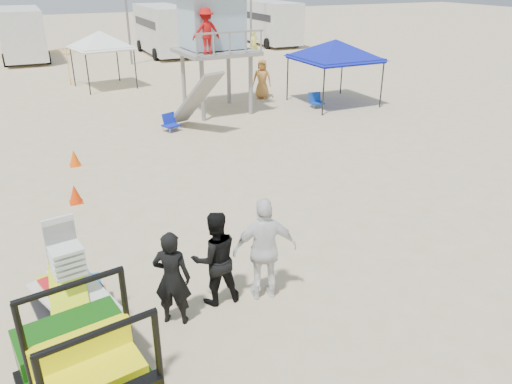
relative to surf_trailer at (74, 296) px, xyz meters
name	(u,v)px	position (x,y,z in m)	size (l,w,h in m)	color
ground	(306,338)	(3.32, -1.62, -0.77)	(140.00, 140.00, 0.00)	beige
surf_trailer	(74,296)	(0.00, 0.00, 0.00)	(1.40, 2.21, 1.88)	black
man_left	(172,278)	(1.51, -0.30, 0.09)	(0.63, 0.41, 1.72)	black
man_mid	(215,258)	(2.36, -0.05, 0.12)	(0.86, 0.67, 1.76)	black
man_right	(265,249)	(3.21, -0.30, 0.21)	(1.15, 0.48, 1.96)	white
lifeguard_tower	(212,27)	(7.04, 12.45, 2.66)	(3.02, 3.02, 4.60)	gray
canopy_blue	(336,43)	(12.27, 11.41, 1.87)	(3.18, 3.18, 3.19)	black
canopy_white_c	(100,34)	(3.65, 19.14, 1.86)	(2.95, 2.95, 3.18)	black
umbrella_b	(69,66)	(2.15, 20.51, 0.22)	(2.14, 2.18, 1.96)	#F3AB15
cone_near	(75,194)	(0.56, 5.37, -0.52)	(0.34, 0.34, 0.50)	#EE3807
cone_far	(74,158)	(0.87, 8.18, -0.52)	(0.34, 0.34, 0.50)	#FF5708
beach_chair_b	(170,122)	(4.54, 10.50, -0.45)	(0.69, 0.76, 0.64)	#1022B4
beach_chair_c	(316,100)	(11.25, 11.14, -0.45)	(0.61, 0.65, 0.64)	#0E389B
rv_mid_left	(21,32)	(0.32, 29.87, 1.03)	(2.65, 6.50, 3.25)	silver
rv_mid_right	(163,28)	(9.32, 28.37, 1.03)	(2.64, 7.00, 3.25)	silver
rv_far_right	(270,21)	(18.32, 29.87, 1.03)	(2.64, 6.60, 3.25)	silver
distant_beachgoers	(116,75)	(4.01, 17.79, 0.09)	(18.89, 11.82, 1.77)	#DED853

